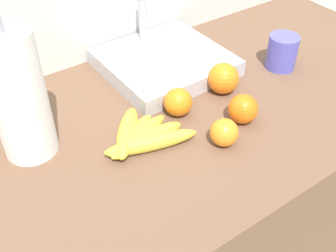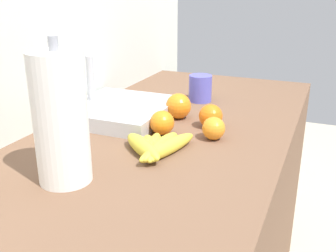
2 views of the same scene
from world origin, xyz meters
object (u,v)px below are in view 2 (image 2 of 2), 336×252
Objects in this scene: orange_right at (162,123)px; paper_towel_roll at (61,119)px; orange_far_right at (178,106)px; orange_center at (214,128)px; mug at (200,88)px; banana_bunch at (155,147)px; orange_back_left at (211,116)px; sink_basin at (120,110)px.

orange_right is 0.22× the size of paper_towel_roll.
orange_far_right is at bearing -8.58° from paper_towel_roll.
mug is at bearing 24.06° from orange_center.
banana_bunch is at bearing -31.15° from paper_towel_roll.
paper_towel_roll is at bearing 156.60° from orange_back_left.
orange_center is 0.10m from orange_back_left.
sink_basin is at bearing 147.12° from mug.
orange_center is at bearing -32.66° from paper_towel_roll.
paper_towel_roll is at bearing 166.11° from orange_right.
mug reaches higher than banana_bunch.
orange_far_right is at bearing 179.59° from mug.
orange_far_right reaches higher than orange_right.
paper_towel_roll is (-0.45, 0.20, 0.11)m from orange_back_left.
orange_right is at bearing -115.36° from sink_basin.
orange_far_right is 0.26× the size of paper_towel_roll.
orange_back_left reaches higher than orange_right.
orange_center is 0.35m from sink_basin.
sink_basin is (-0.06, 0.18, -0.02)m from orange_far_right.
sink_basin is (0.07, 0.34, -0.01)m from orange_center.
banana_bunch is 3.35× the size of orange_center.
sink_basin reaches higher than orange_center.
orange_right is 0.37m from paper_towel_roll.
orange_far_right is at bearing 9.82° from banana_bunch.
orange_back_left is at bearing -86.09° from sink_basin.
orange_back_left is 1.02× the size of orange_right.
sink_basin is (0.23, 0.23, 0.01)m from banana_bunch.
orange_right is (-0.15, -0.01, -0.01)m from orange_far_right.
paper_towel_roll reaches higher than orange_far_right.
sink_basin is 0.34m from mug.
orange_center is 0.20× the size of sink_basin.
orange_center is at bearing -158.07° from orange_back_left.
mug reaches higher than orange_right.
sink_basin reaches higher than banana_bunch.
paper_towel_roll is 0.73m from mug.
sink_basin is (-0.02, 0.30, -0.01)m from orange_back_left.
banana_bunch is 2.65× the size of orange_far_right.
orange_right is 0.21m from sink_basin.
banana_bunch is at bearing 163.89° from orange_back_left.
orange_far_right is at bearing 70.65° from orange_back_left.
banana_bunch is 0.27m from paper_towel_roll.
orange_far_right reaches higher than banana_bunch.
sink_basin is at bearing 109.39° from orange_far_right.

